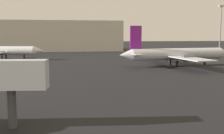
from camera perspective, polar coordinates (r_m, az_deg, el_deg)
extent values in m
cylinder|color=silver|center=(65.65, 14.67, 2.85)|extent=(24.75, 5.72, 2.90)
cone|color=silver|center=(59.85, 3.10, 2.68)|extent=(3.51, 3.25, 2.90)
cube|color=silver|center=(65.07, 13.72, 2.46)|extent=(7.83, 27.56, 0.21)
cube|color=silver|center=(60.51, 4.94, 2.99)|extent=(2.99, 7.68, 0.14)
cube|color=purple|center=(60.51, 5.38, 6.67)|extent=(2.86, 0.59, 5.47)
cylinder|color=#4C4C54|center=(69.95, 12.17, 2.71)|extent=(2.84, 1.90, 1.60)
cylinder|color=#4C4C54|center=(61.04, 16.70, 1.92)|extent=(2.84, 1.90, 1.60)
cube|color=black|center=(70.14, 20.16, 1.08)|extent=(0.49, 0.49, 1.57)
cube|color=black|center=(66.79, 12.92, 1.05)|extent=(0.49, 0.49, 1.57)
cube|color=black|center=(63.70, 14.46, 0.71)|extent=(0.49, 0.49, 1.57)
cylinder|color=silver|center=(85.48, -22.70, 3.42)|extent=(17.46, 6.07, 2.79)
cone|color=silver|center=(81.76, -16.20, 3.54)|extent=(3.55, 3.33, 2.79)
cube|color=silver|center=(85.87, -23.21, 3.13)|extent=(6.13, 15.95, 0.17)
cylinder|color=#4C4C54|center=(88.35, -22.08, 3.19)|extent=(2.32, 1.65, 1.27)
cylinder|color=#4C4C54|center=(82.98, -23.75, 2.88)|extent=(2.32, 1.65, 1.27)
cube|color=black|center=(83.48, -19.18, 2.02)|extent=(0.41, 0.41, 1.51)
cube|color=black|center=(87.26, -22.76, 2.06)|extent=(0.41, 0.41, 1.51)
cube|color=black|center=(84.72, -23.55, 1.88)|extent=(0.41, 0.41, 1.51)
cylinder|color=#3F3F44|center=(22.95, -21.59, -8.70)|extent=(0.70, 0.70, 3.35)
cylinder|color=slate|center=(112.28, 23.24, 7.52)|extent=(0.50, 0.50, 18.92)
cube|color=#F2EACC|center=(112.86, 23.49, 12.52)|extent=(2.40, 0.50, 0.80)
cube|color=beige|center=(130.87, -13.62, 6.81)|extent=(69.26, 23.68, 14.48)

